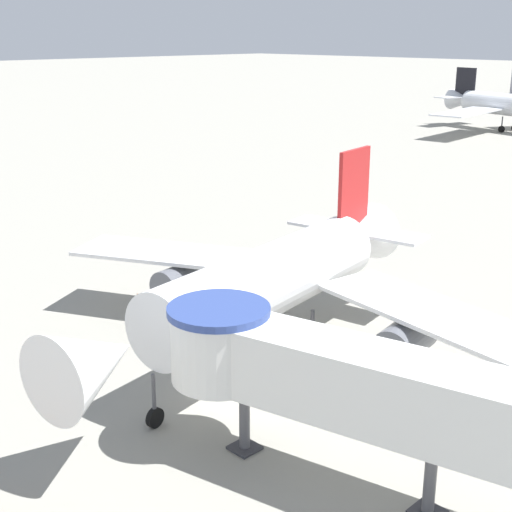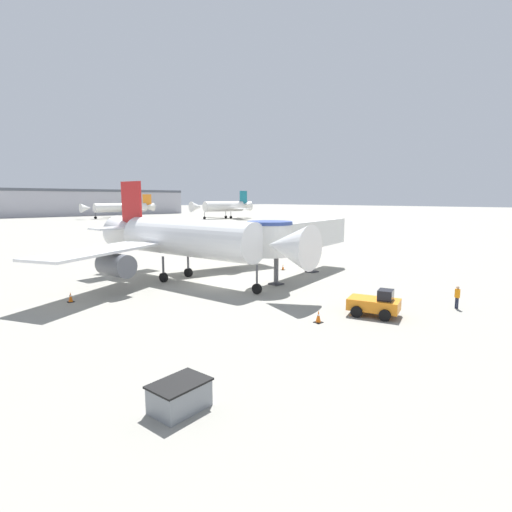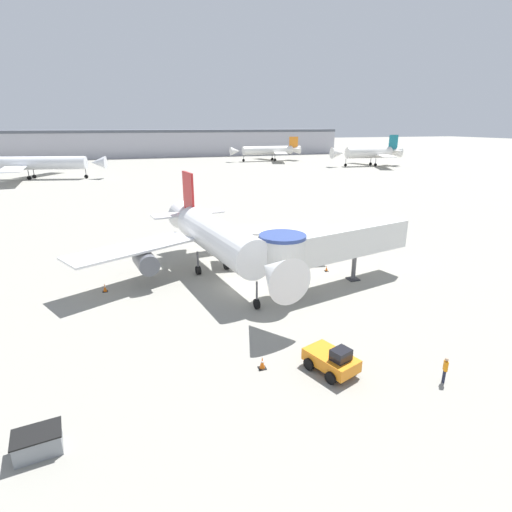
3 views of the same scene
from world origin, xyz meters
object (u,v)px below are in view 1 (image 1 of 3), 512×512
object	(u,v)px
main_airplane	(272,281)
traffic_cone_starboard_wing	(439,456)
jet_bridge	(336,377)
traffic_cone_port_wing	(138,299)

from	to	relation	value
main_airplane	traffic_cone_starboard_wing	world-z (taller)	main_airplane
jet_bridge	traffic_cone_port_wing	size ratio (longest dim) A/B	21.02
main_airplane	traffic_cone_starboard_wing	bearing A→B (deg)	-20.42
main_airplane	traffic_cone_port_wing	size ratio (longest dim) A/B	36.13
traffic_cone_port_wing	jet_bridge	bearing A→B (deg)	-15.26
jet_bridge	traffic_cone_starboard_wing	distance (m)	6.03
traffic_cone_starboard_wing	traffic_cone_port_wing	bearing A→B (deg)	175.91
jet_bridge	traffic_cone_starboard_wing	xyz separation A→B (m)	(2.25, 3.91, -4.01)
traffic_cone_port_wing	main_airplane	bearing A→B (deg)	3.33
traffic_cone_starboard_wing	jet_bridge	bearing A→B (deg)	-119.90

